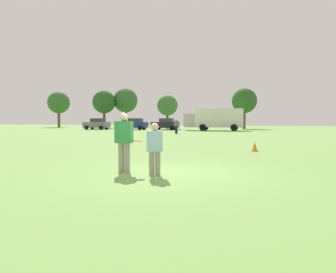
{
  "coord_description": "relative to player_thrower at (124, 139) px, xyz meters",
  "views": [
    {
      "loc": [
        2.93,
        -8.94,
        1.52
      ],
      "look_at": [
        -0.32,
        1.43,
        0.99
      ],
      "focal_mm": 35.32,
      "sensor_mm": 36.0,
      "label": 1
    }
  ],
  "objects": [
    {
      "name": "tree_west_oak",
      "position": [
        -39.67,
        52.19,
        4.3
      ],
      "size": [
        4.72,
        4.72,
        7.68
      ],
      "color": "brown",
      "rests_on": "ground"
    },
    {
      "name": "parked_car_near_left",
      "position": [
        -23.06,
        39.12,
        -0.05
      ],
      "size": [
        4.28,
        2.37,
        1.82
      ],
      "color": "slate",
      "rests_on": "ground"
    },
    {
      "name": "tree_east_oak",
      "position": [
        -0.47,
        50.69,
        3.92
      ],
      "size": [
        4.38,
        4.38,
        7.12
      ],
      "color": "brown",
      "rests_on": "ground"
    },
    {
      "name": "traffic_cone",
      "position": [
        3.34,
        7.9,
        -0.75
      ],
      "size": [
        0.32,
        0.32,
        0.48
      ],
      "color": "#D8590C",
      "rests_on": "ground"
    },
    {
      "name": "frisbee",
      "position": [
        0.47,
        -0.13,
        -0.03
      ],
      "size": [
        0.27,
        0.27,
        0.06
      ],
      "color": "#E54C33"
    },
    {
      "name": "ground_plane",
      "position": [
        1.17,
        0.14,
        -0.98
      ],
      "size": [
        169.19,
        169.19,
        0.0
      ],
      "primitive_type": "plane",
      "color": "#6B9347"
    },
    {
      "name": "tree_east_birch",
      "position": [
        -13.92,
        48.44,
        3.2
      ],
      "size": [
        3.74,
        3.74,
        6.08
      ],
      "color": "brown",
      "rests_on": "ground"
    },
    {
      "name": "player_thrower",
      "position": [
        0.0,
        0.0,
        0.0
      ],
      "size": [
        0.51,
        0.32,
        1.74
      ],
      "color": "gray",
      "rests_on": "ground"
    },
    {
      "name": "player_defender",
      "position": [
        1.05,
        -0.28,
        -0.17
      ],
      "size": [
        0.49,
        0.37,
        1.45
      ],
      "color": "gray",
      "rests_on": "ground"
    },
    {
      "name": "tree_center_elm",
      "position": [
        -24.22,
        52.84,
        4.51
      ],
      "size": [
        4.91,
        4.91,
        7.99
      ],
      "color": "brown",
      "rests_on": "ground"
    },
    {
      "name": "tree_west_maple",
      "position": [
        -27.66,
        50.15,
        4.12
      ],
      "size": [
        4.56,
        4.56,
        7.41
      ],
      "color": "brown",
      "rests_on": "ground"
    },
    {
      "name": "parked_car_mid_left",
      "position": [
        -16.7,
        39.77,
        -0.05
      ],
      "size": [
        4.28,
        2.37,
        1.82
      ],
      "color": "navy",
      "rests_on": "ground"
    },
    {
      "name": "parked_car_center",
      "position": [
        -11.63,
        40.14,
        -0.05
      ],
      "size": [
        4.28,
        2.37,
        1.82
      ],
      "color": "black",
      "rests_on": "ground"
    },
    {
      "name": "box_truck",
      "position": [
        -3.8,
        39.46,
        0.77
      ],
      "size": [
        8.61,
        3.28,
        3.18
      ],
      "color": "white",
      "rests_on": "ground"
    },
    {
      "name": "bystander_sideline_watcher",
      "position": [
        -6.25,
        27.44,
        -0.02
      ],
      "size": [
        0.47,
        0.54,
        1.69
      ],
      "color": "#1E234C",
      "rests_on": "ground"
    }
  ]
}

